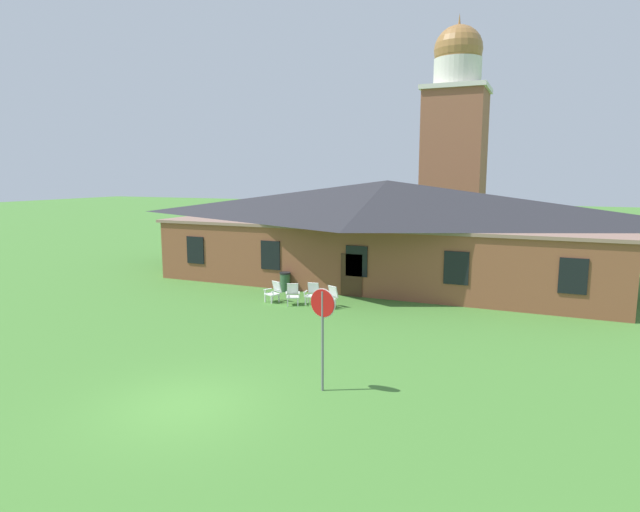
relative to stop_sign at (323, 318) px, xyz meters
name	(u,v)px	position (x,y,z in m)	size (l,w,h in m)	color
ground_plane	(183,406)	(-2.91, -2.34, -2.05)	(200.00, 200.00, 0.00)	#477F33
brick_building	(386,229)	(-2.91, 16.00, 0.79)	(24.55, 10.40, 5.58)	brown
dome_tower	(455,143)	(-1.99, 32.51, 6.45)	(5.18, 5.18, 18.66)	#93563D
stop_sign	(323,318)	(0.00, 0.00, 0.00)	(0.79, 0.21, 2.88)	slate
lawn_chair_by_porch	(274,291)	(-6.11, 8.49, -1.56)	(0.78, 0.83, 0.96)	white
lawn_chair_near_door	(293,294)	(-5.07, 8.37, -1.56)	(0.81, 0.85, 0.96)	silver
lawn_chair_left_end	(312,293)	(-4.31, 8.89, -1.56)	(0.70, 0.74, 0.96)	white
lawn_chair_middle	(330,296)	(-3.30, 8.57, -1.56)	(0.81, 0.85, 0.96)	silver
trash_bin	(285,282)	(-6.65, 10.70, -1.56)	(0.56, 0.56, 0.98)	#335638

